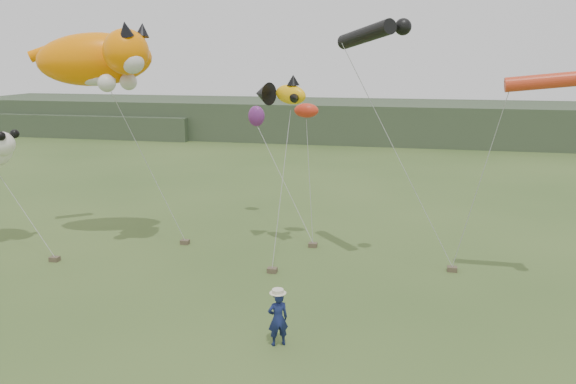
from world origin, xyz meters
name	(u,v)px	position (x,y,z in m)	size (l,w,h in m)	color
ground	(241,318)	(0.00, 0.00, 0.00)	(120.00, 120.00, 0.00)	#385123
headland	(330,120)	(-3.11, 44.69, 1.92)	(90.00, 13.00, 4.00)	#2D3D28
festival_attendant	(278,319)	(1.65, -1.53, 0.89)	(0.65, 0.42, 1.77)	#141E4E
sandbag_anchors	(253,256)	(-1.18, 5.76, 0.10)	(17.44, 4.56, 0.20)	brown
cat_kite	(101,59)	(-8.38, 6.60, 8.68)	(6.98, 4.02, 2.97)	#FF7C00
fish_kite	(280,93)	(-0.27, 7.36, 7.19)	(2.83, 1.85, 1.36)	#FFB50D
tube_kites	(444,52)	(6.49, 5.70, 8.95)	(9.55, 3.46, 2.72)	black
misc_kites	(277,114)	(-1.19, 10.65, 5.96)	(4.42, 4.31, 1.59)	red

